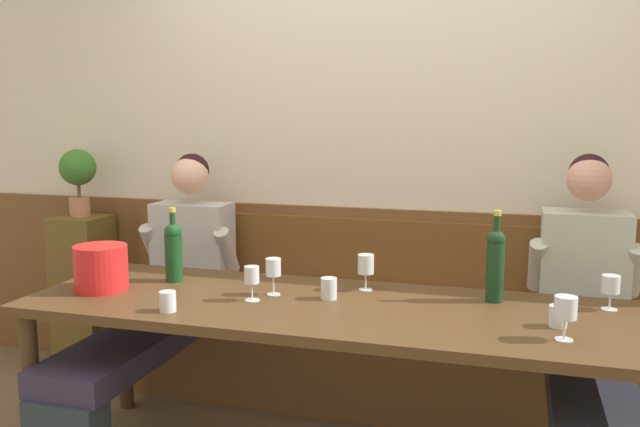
{
  "coord_description": "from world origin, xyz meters",
  "views": [
    {
      "loc": [
        0.69,
        -2.35,
        1.49
      ],
      "look_at": [
        -0.14,
        0.44,
        1.05
      ],
      "focal_mm": 37.39,
      "sensor_mm": 36.0,
      "label": 1
    }
  ],
  "objects_px": {
    "person_right_seat": "(588,323)",
    "wine_glass_by_bottle": "(273,268)",
    "dining_table": "(331,322)",
    "wine_glass_center_front": "(252,277)",
    "water_tumbler_center": "(168,301)",
    "water_tumbler_left": "(558,316)",
    "wine_bottle_amber_mid": "(173,250)",
    "wine_bottle_green_tall": "(495,263)",
    "wall_bench": "(368,352)",
    "potted_plant": "(78,173)",
    "water_tumbler_right": "(329,288)",
    "wine_glass_mid_left": "(366,265)",
    "wine_glass_mid_right": "(611,285)",
    "person_center_left_seat": "(160,294)",
    "ice_bucket": "(101,268)",
    "wine_glass_right_end": "(565,310)"
  },
  "relations": [
    {
      "from": "ice_bucket",
      "to": "water_tumbler_center",
      "type": "bearing_deg",
      "value": -24.95
    },
    {
      "from": "wine_bottle_green_tall",
      "to": "person_right_seat",
      "type": "bearing_deg",
      "value": 19.7
    },
    {
      "from": "person_right_seat",
      "to": "wine_glass_by_bottle",
      "type": "height_order",
      "value": "person_right_seat"
    },
    {
      "from": "wine_bottle_green_tall",
      "to": "water_tumbler_center",
      "type": "height_order",
      "value": "wine_bottle_green_tall"
    },
    {
      "from": "dining_table",
      "to": "wine_glass_mid_left",
      "type": "distance_m",
      "value": 0.32
    },
    {
      "from": "potted_plant",
      "to": "wine_glass_center_front",
      "type": "bearing_deg",
      "value": -29.71
    },
    {
      "from": "wine_glass_by_bottle",
      "to": "water_tumbler_left",
      "type": "relative_size",
      "value": 2.03
    },
    {
      "from": "wine_bottle_amber_mid",
      "to": "potted_plant",
      "type": "height_order",
      "value": "potted_plant"
    },
    {
      "from": "ice_bucket",
      "to": "wine_glass_mid_left",
      "type": "bearing_deg",
      "value": 16.29
    },
    {
      "from": "dining_table",
      "to": "water_tumbler_left",
      "type": "height_order",
      "value": "water_tumbler_left"
    },
    {
      "from": "wine_glass_mid_right",
      "to": "dining_table",
      "type": "bearing_deg",
      "value": -167.72
    },
    {
      "from": "wine_glass_mid_left",
      "to": "potted_plant",
      "type": "height_order",
      "value": "potted_plant"
    },
    {
      "from": "wine_bottle_green_tall",
      "to": "dining_table",
      "type": "bearing_deg",
      "value": -160.15
    },
    {
      "from": "person_right_seat",
      "to": "wine_glass_by_bottle",
      "type": "distance_m",
      "value": 1.31
    },
    {
      "from": "potted_plant",
      "to": "water_tumbler_right",
      "type": "bearing_deg",
      "value": -21.96
    },
    {
      "from": "person_center_left_seat",
      "to": "water_tumbler_right",
      "type": "distance_m",
      "value": 0.99
    },
    {
      "from": "wine_glass_mid_left",
      "to": "wine_glass_mid_right",
      "type": "distance_m",
      "value": 0.97
    },
    {
      "from": "dining_table",
      "to": "wine_glass_center_front",
      "type": "xyz_separation_m",
      "value": [
        -0.32,
        -0.05,
        0.17
      ]
    },
    {
      "from": "wine_glass_by_bottle",
      "to": "wine_glass_mid_left",
      "type": "height_order",
      "value": "same"
    },
    {
      "from": "water_tumbler_center",
      "to": "wine_glass_center_front",
      "type": "bearing_deg",
      "value": 42.1
    },
    {
      "from": "dining_table",
      "to": "potted_plant",
      "type": "bearing_deg",
      "value": 156.43
    },
    {
      "from": "person_right_seat",
      "to": "water_tumbler_right",
      "type": "distance_m",
      "value": 1.07
    },
    {
      "from": "wine_bottle_amber_mid",
      "to": "water_tumbler_center",
      "type": "bearing_deg",
      "value": -64.18
    },
    {
      "from": "wine_glass_mid_left",
      "to": "water_tumbler_center",
      "type": "relative_size",
      "value": 1.98
    },
    {
      "from": "wine_glass_right_end",
      "to": "water_tumbler_right",
      "type": "bearing_deg",
      "value": 163.93
    },
    {
      "from": "person_right_seat",
      "to": "potted_plant",
      "type": "distance_m",
      "value": 2.77
    },
    {
      "from": "water_tumbler_center",
      "to": "water_tumbler_left",
      "type": "bearing_deg",
      "value": 9.22
    },
    {
      "from": "dining_table",
      "to": "wine_glass_center_front",
      "type": "height_order",
      "value": "wine_glass_center_front"
    },
    {
      "from": "wall_bench",
      "to": "water_tumbler_left",
      "type": "distance_m",
      "value": 1.24
    },
    {
      "from": "person_center_left_seat",
      "to": "ice_bucket",
      "type": "height_order",
      "value": "person_center_left_seat"
    },
    {
      "from": "dining_table",
      "to": "wine_bottle_amber_mid",
      "type": "relative_size",
      "value": 7.42
    },
    {
      "from": "wall_bench",
      "to": "person_right_seat",
      "type": "bearing_deg",
      "value": -19.16
    },
    {
      "from": "water_tumbler_center",
      "to": "water_tumbler_right",
      "type": "bearing_deg",
      "value": 32.14
    },
    {
      "from": "person_right_seat",
      "to": "water_tumbler_center",
      "type": "xyz_separation_m",
      "value": [
        -1.57,
        -0.63,
        0.14
      ]
    },
    {
      "from": "dining_table",
      "to": "person_right_seat",
      "type": "relative_size",
      "value": 1.9
    },
    {
      "from": "water_tumbler_left",
      "to": "wine_glass_by_bottle",
      "type": "bearing_deg",
      "value": 174.64
    },
    {
      "from": "person_right_seat",
      "to": "wine_bottle_green_tall",
      "type": "xyz_separation_m",
      "value": [
        -0.37,
        -0.13,
        0.26
      ]
    },
    {
      "from": "person_center_left_seat",
      "to": "wine_glass_center_front",
      "type": "height_order",
      "value": "person_center_left_seat"
    },
    {
      "from": "person_right_seat",
      "to": "potted_plant",
      "type": "bearing_deg",
      "value": 171.95
    },
    {
      "from": "wine_bottle_green_tall",
      "to": "wine_glass_mid_right",
      "type": "xyz_separation_m",
      "value": [
        0.43,
        0.0,
        -0.06
      ]
    },
    {
      "from": "wine_bottle_amber_mid",
      "to": "person_right_seat",
      "type": "bearing_deg",
      "value": 6.75
    },
    {
      "from": "wall_bench",
      "to": "wine_glass_mid_right",
      "type": "relative_size",
      "value": 20.47
    },
    {
      "from": "wall_bench",
      "to": "potted_plant",
      "type": "bearing_deg",
      "value": 178.83
    },
    {
      "from": "ice_bucket",
      "to": "person_right_seat",
      "type": "bearing_deg",
      "value": 12.25
    },
    {
      "from": "dining_table",
      "to": "wine_bottle_amber_mid",
      "type": "bearing_deg",
      "value": 169.14
    },
    {
      "from": "water_tumbler_left",
      "to": "water_tumbler_right",
      "type": "xyz_separation_m",
      "value": [
        -0.88,
        0.11,
        0.01
      ]
    },
    {
      "from": "ice_bucket",
      "to": "wine_glass_right_end",
      "type": "bearing_deg",
      "value": -3.52
    },
    {
      "from": "person_center_left_seat",
      "to": "wine_glass_by_bottle",
      "type": "xyz_separation_m",
      "value": [
        0.7,
        -0.27,
        0.24
      ]
    },
    {
      "from": "wine_glass_by_bottle",
      "to": "potted_plant",
      "type": "relative_size",
      "value": 0.41
    },
    {
      "from": "wine_bottle_amber_mid",
      "to": "water_tumbler_left",
      "type": "height_order",
      "value": "wine_bottle_amber_mid"
    }
  ]
}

